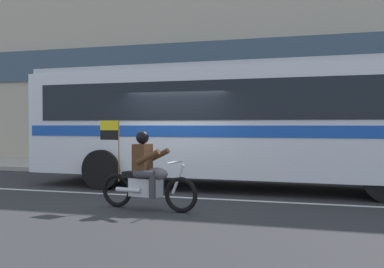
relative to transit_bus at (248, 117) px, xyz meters
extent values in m
plane|color=#2B2B2D|center=(-1.62, -1.19, -1.88)|extent=(60.00, 60.00, 0.00)
cube|color=#A39E93|center=(-1.62, 3.91, -1.81)|extent=(28.00, 3.80, 0.15)
cube|color=silver|center=(-1.62, -1.79, -1.88)|extent=(26.60, 0.14, 0.01)
cube|color=#B2A893|center=(-1.62, 6.21, 4.39)|extent=(28.00, 0.80, 12.55)
cube|color=#384C60|center=(-1.62, 5.77, 2.51)|extent=(25.76, 0.10, 1.40)
cube|color=silver|center=(0.00, 0.01, -0.15)|extent=(11.76, 2.86, 2.70)
cube|color=black|center=(0.00, 0.01, 0.40)|extent=(10.83, 2.87, 0.96)
cube|color=#194CB2|center=(0.00, 0.01, -0.35)|extent=(11.53, 2.88, 0.28)
cube|color=#BABCC3|center=(0.00, 0.01, 1.26)|extent=(11.52, 2.72, 0.16)
cylinder|color=black|center=(-3.63, -1.17, -1.36)|extent=(1.04, 0.30, 1.04)
torus|color=black|center=(-0.77, -3.43, -1.54)|extent=(0.70, 0.18, 0.69)
torus|color=black|center=(-2.21, -3.23, -1.54)|extent=(0.70, 0.18, 0.69)
cube|color=silver|center=(-1.54, -3.33, -1.44)|extent=(0.67, 0.36, 0.36)
ellipsoid|color=#59565B|center=(-1.29, -3.36, -1.16)|extent=(0.51, 0.34, 0.24)
cube|color=black|center=(-1.74, -3.30, -1.20)|extent=(0.59, 0.33, 0.12)
cylinder|color=silver|center=(-0.83, -3.42, -1.24)|extent=(0.28, 0.09, 0.58)
cylinder|color=silver|center=(-0.91, -3.41, -0.92)|extent=(0.13, 0.64, 0.04)
cylinder|color=silver|center=(-1.86, -3.44, -1.49)|extent=(0.56, 0.16, 0.09)
cube|color=#4C2D19|center=(-1.61, -3.32, -0.86)|extent=(0.33, 0.39, 0.56)
sphere|color=black|center=(-1.61, -3.32, -0.45)|extent=(0.26, 0.26, 0.26)
cylinder|color=#38383D|center=(-1.45, -3.16, -1.16)|extent=(0.44, 0.21, 0.15)
cylinder|color=#38383D|center=(-1.27, -3.18, -1.40)|extent=(0.13, 0.13, 0.46)
cylinder|color=#38383D|center=(-1.50, -3.51, -1.16)|extent=(0.44, 0.21, 0.15)
cylinder|color=#38383D|center=(-1.32, -3.54, -1.40)|extent=(0.13, 0.13, 0.46)
cylinder|color=#4C2D19|center=(-1.35, -3.15, -0.82)|extent=(0.53, 0.18, 0.32)
cylinder|color=#4C2D19|center=(-1.40, -3.55, -0.82)|extent=(0.53, 0.18, 0.32)
cylinder|color=olive|center=(-2.16, -3.24, -0.73)|extent=(0.02, 0.02, 1.25)
cube|color=yellow|center=(-2.39, -3.21, -0.21)|extent=(0.44, 0.08, 0.20)
cube|color=black|center=(-2.39, -3.21, -0.41)|extent=(0.44, 0.08, 0.20)
cylinder|color=gold|center=(2.12, 2.46, -1.44)|extent=(0.22, 0.22, 0.58)
sphere|color=gold|center=(2.12, 2.46, -1.08)|extent=(0.20, 0.20, 0.20)
cylinder|color=gold|center=(2.12, 2.32, -1.41)|extent=(0.09, 0.10, 0.09)
camera|label=1|loc=(1.66, -11.25, -0.20)|focal=40.13mm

